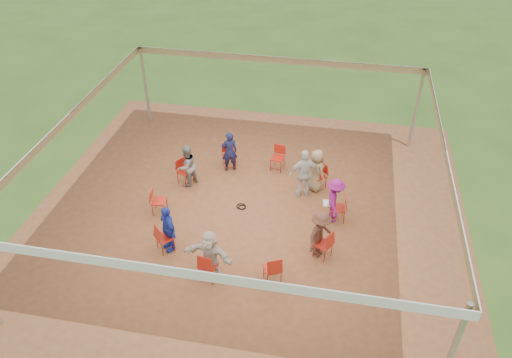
% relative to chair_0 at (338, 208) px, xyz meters
% --- Properties ---
extents(ground, '(80.00, 80.00, 0.00)m').
position_rel_chair_0_xyz_m(ground, '(-2.65, -0.35, -0.45)').
color(ground, '#32581B').
rests_on(ground, ground).
extents(dirt_patch, '(13.00, 13.00, 0.00)m').
position_rel_chair_0_xyz_m(dirt_patch, '(-2.65, -0.35, -0.44)').
color(dirt_patch, brown).
rests_on(dirt_patch, ground).
extents(tent, '(10.33, 10.33, 3.00)m').
position_rel_chair_0_xyz_m(tent, '(-2.65, -0.35, 1.92)').
color(tent, '#B2B2B7').
rests_on(tent, ground).
extents(chair_0, '(0.49, 0.47, 0.90)m').
position_rel_chair_0_xyz_m(chair_0, '(0.00, 0.00, 0.00)').
color(chair_0, '#B32013').
rests_on(chair_0, ground).
extents(chair_1, '(0.61, 0.61, 0.90)m').
position_rel_chair_0_xyz_m(chair_1, '(-0.71, 1.49, 0.00)').
color(chair_1, '#B32013').
rests_on(chair_1, ground).
extents(chair_2, '(0.49, 0.51, 0.90)m').
position_rel_chair_0_xyz_m(chair_2, '(-2.16, 2.28, 0.00)').
color(chair_2, '#B32013').
rests_on(chair_2, ground).
extents(chair_3, '(0.57, 0.58, 0.90)m').
position_rel_chair_0_xyz_m(chair_3, '(-3.80, 2.07, 0.00)').
color(chair_3, '#B32013').
rests_on(chair_3, ground).
extents(chair_4, '(0.59, 0.58, 0.90)m').
position_rel_chair_0_xyz_m(chair_4, '(-5.00, 0.93, 0.00)').
color(chair_4, '#B32013').
rests_on(chair_4, ground).
extents(chair_5, '(0.49, 0.47, 0.90)m').
position_rel_chair_0_xyz_m(chair_5, '(-5.31, -0.69, 0.00)').
color(chair_5, '#B32013').
rests_on(chair_5, ground).
extents(chair_6, '(0.61, 0.61, 0.90)m').
position_rel_chair_0_xyz_m(chair_6, '(-4.60, -2.18, 0.00)').
color(chair_6, '#B32013').
rests_on(chair_6, ground).
extents(chair_7, '(0.49, 0.51, 0.90)m').
position_rel_chair_0_xyz_m(chair_7, '(-3.14, -2.97, 0.00)').
color(chair_7, '#B32013').
rests_on(chair_7, ground).
extents(chair_8, '(0.57, 0.58, 0.90)m').
position_rel_chair_0_xyz_m(chair_8, '(-1.50, -2.76, 0.00)').
color(chair_8, '#B32013').
rests_on(chair_8, ground).
extents(chair_9, '(0.59, 0.58, 0.90)m').
position_rel_chair_0_xyz_m(chair_9, '(-0.30, -1.63, 0.00)').
color(chair_9, '#B32013').
rests_on(chair_9, ground).
extents(person_seated_0, '(0.58, 1.00, 1.46)m').
position_rel_chair_0_xyz_m(person_seated_0, '(-0.12, -0.02, 0.29)').
color(person_seated_0, '#7C1367').
rests_on(person_seated_0, ground).
extents(person_seated_1, '(0.78, 0.79, 1.46)m').
position_rel_chair_0_xyz_m(person_seated_1, '(-0.80, 1.41, 0.29)').
color(person_seated_1, '#937D56').
rests_on(person_seated_1, ground).
extents(person_seated_2, '(0.63, 0.54, 1.46)m').
position_rel_chair_0_xyz_m(person_seated_2, '(-3.75, 1.96, 0.29)').
color(person_seated_2, '#161941').
rests_on(person_seated_2, ground).
extents(person_seated_3, '(0.70, 0.82, 1.46)m').
position_rel_chair_0_xyz_m(person_seated_3, '(-4.90, 0.88, 0.29)').
color(person_seated_3, gray).
rests_on(person_seated_3, ground).
extents(person_seated_4, '(0.91, 0.92, 1.46)m').
position_rel_chair_0_xyz_m(person_seated_4, '(-4.51, -2.10, 0.29)').
color(person_seated_4, '#2638B2').
rests_on(person_seated_4, ground).
extents(person_seated_5, '(1.42, 0.75, 1.46)m').
position_rel_chair_0_xyz_m(person_seated_5, '(-3.12, -2.86, 0.29)').
color(person_seated_5, beige).
rests_on(person_seated_5, ground).
extents(person_seated_6, '(0.86, 1.05, 1.46)m').
position_rel_chair_0_xyz_m(person_seated_6, '(-0.41, -1.57, 0.29)').
color(person_seated_6, '#4F2D23').
rests_on(person_seated_6, ground).
extents(standing_person, '(1.10, 0.82, 1.67)m').
position_rel_chair_0_xyz_m(standing_person, '(-1.13, 1.01, 0.39)').
color(standing_person, silver).
rests_on(standing_person, ground).
extents(cable_coil, '(0.31, 0.31, 0.03)m').
position_rel_chair_0_xyz_m(cable_coil, '(-2.93, 0.04, -0.43)').
color(cable_coil, black).
rests_on(cable_coil, ground).
extents(laptop, '(0.29, 0.35, 0.22)m').
position_rel_chair_0_xyz_m(laptop, '(-0.28, -0.04, 0.23)').
color(laptop, '#B7B7BC').
rests_on(laptop, ground).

